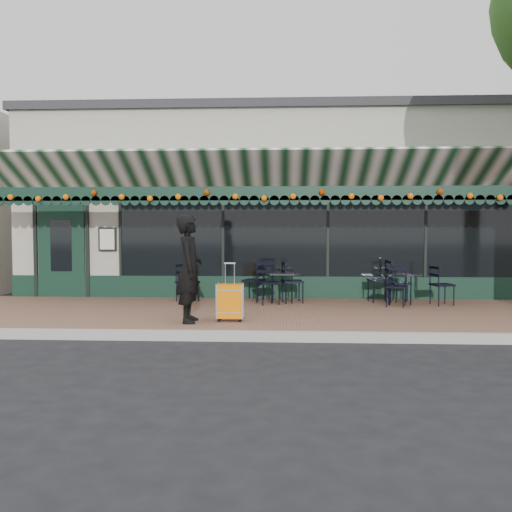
{
  "coord_description": "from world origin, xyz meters",
  "views": [
    {
      "loc": [
        0.39,
        -8.44,
        1.77
      ],
      "look_at": [
        -0.12,
        1.6,
        1.24
      ],
      "focal_mm": 38.0,
      "sensor_mm": 36.0,
      "label": 1
    }
  ],
  "objects_px": {
    "suitcase": "(230,302)",
    "chair_a_left": "(379,281)",
    "chair_b_left": "(254,281)",
    "cafe_table_b": "(282,276)",
    "chair_a_extra": "(442,285)",
    "woman": "(189,269)",
    "chair_solo": "(187,282)",
    "chair_b_right": "(293,282)",
    "chair_a_right": "(402,284)",
    "cafe_table_a": "(398,277)",
    "chair_b_front": "(268,283)",
    "chair_a_front": "(396,287)"
  },
  "relations": [
    {
      "from": "chair_b_left",
      "to": "chair_solo",
      "type": "height_order",
      "value": "chair_b_left"
    },
    {
      "from": "chair_a_right",
      "to": "chair_b_front",
      "type": "bearing_deg",
      "value": 99.56
    },
    {
      "from": "woman",
      "to": "chair_solo",
      "type": "distance_m",
      "value": 2.7
    },
    {
      "from": "chair_a_extra",
      "to": "chair_b_left",
      "type": "xyz_separation_m",
      "value": [
        -3.98,
        0.6,
        0.01
      ]
    },
    {
      "from": "chair_a_front",
      "to": "chair_a_extra",
      "type": "xyz_separation_m",
      "value": [
        1.01,
        0.28,
        0.01
      ]
    },
    {
      "from": "suitcase",
      "to": "chair_a_left",
      "type": "relative_size",
      "value": 1.09
    },
    {
      "from": "chair_a_left",
      "to": "chair_a_extra",
      "type": "relative_size",
      "value": 1.11
    },
    {
      "from": "cafe_table_b",
      "to": "chair_b_left",
      "type": "bearing_deg",
      "value": 150.55
    },
    {
      "from": "cafe_table_a",
      "to": "chair_b_front",
      "type": "xyz_separation_m",
      "value": [
        -2.77,
        -0.21,
        -0.13
      ]
    },
    {
      "from": "chair_a_left",
      "to": "chair_a_extra",
      "type": "bearing_deg",
      "value": 63.76
    },
    {
      "from": "chair_b_front",
      "to": "chair_a_front",
      "type": "bearing_deg",
      "value": -27.83
    },
    {
      "from": "cafe_table_b",
      "to": "chair_b_front",
      "type": "relative_size",
      "value": 0.72
    },
    {
      "from": "chair_b_left",
      "to": "cafe_table_a",
      "type": "bearing_deg",
      "value": 102.16
    },
    {
      "from": "chair_b_left",
      "to": "chair_b_front",
      "type": "xyz_separation_m",
      "value": [
        0.34,
        -0.64,
        0.02
      ]
    },
    {
      "from": "suitcase",
      "to": "chair_a_right",
      "type": "bearing_deg",
      "value": 37.41
    },
    {
      "from": "chair_a_extra",
      "to": "chair_b_left",
      "type": "bearing_deg",
      "value": 67.03
    },
    {
      "from": "chair_solo",
      "to": "cafe_table_b",
      "type": "bearing_deg",
      "value": -54.8
    },
    {
      "from": "chair_solo",
      "to": "chair_b_left",
      "type": "bearing_deg",
      "value": -41.45
    },
    {
      "from": "chair_a_extra",
      "to": "chair_solo",
      "type": "distance_m",
      "value": 5.43
    },
    {
      "from": "chair_b_left",
      "to": "chair_a_left",
      "type": "bearing_deg",
      "value": 106.16
    },
    {
      "from": "woman",
      "to": "chair_b_front",
      "type": "relative_size",
      "value": 2.06
    },
    {
      "from": "chair_a_front",
      "to": "chair_b_front",
      "type": "bearing_deg",
      "value": -166.72
    },
    {
      "from": "suitcase",
      "to": "chair_a_left",
      "type": "xyz_separation_m",
      "value": [
        3.01,
        2.58,
        0.13
      ]
    },
    {
      "from": "chair_solo",
      "to": "chair_b_front",
      "type": "bearing_deg",
      "value": -64.1
    },
    {
      "from": "chair_a_right",
      "to": "woman",
      "type": "bearing_deg",
      "value": 122.79
    },
    {
      "from": "chair_b_right",
      "to": "chair_solo",
      "type": "distance_m",
      "value": 2.31
    },
    {
      "from": "suitcase",
      "to": "chair_b_front",
      "type": "xyz_separation_m",
      "value": [
        0.6,
        2.13,
        0.11
      ]
    },
    {
      "from": "cafe_table_b",
      "to": "chair_solo",
      "type": "xyz_separation_m",
      "value": [
        -2.07,
        0.07,
        -0.16
      ]
    },
    {
      "from": "chair_a_left",
      "to": "chair_b_left",
      "type": "height_order",
      "value": "chair_a_left"
    },
    {
      "from": "chair_a_front",
      "to": "chair_a_extra",
      "type": "bearing_deg",
      "value": 33.96
    },
    {
      "from": "chair_a_front",
      "to": "chair_solo",
      "type": "bearing_deg",
      "value": -169.15
    },
    {
      "from": "cafe_table_b",
      "to": "suitcase",
      "type": "bearing_deg",
      "value": -110.33
    },
    {
      "from": "chair_a_right",
      "to": "cafe_table_b",
      "type": "bearing_deg",
      "value": 94.66
    },
    {
      "from": "chair_b_right",
      "to": "cafe_table_a",
      "type": "bearing_deg",
      "value": -102.82
    },
    {
      "from": "chair_a_extra",
      "to": "chair_b_front",
      "type": "relative_size",
      "value": 0.93
    },
    {
      "from": "woman",
      "to": "chair_a_extra",
      "type": "distance_m",
      "value": 5.45
    },
    {
      "from": "chair_a_right",
      "to": "chair_b_left",
      "type": "relative_size",
      "value": 0.9
    },
    {
      "from": "chair_a_right",
      "to": "chair_a_left",
      "type": "bearing_deg",
      "value": 98.78
    },
    {
      "from": "woman",
      "to": "chair_a_extra",
      "type": "height_order",
      "value": "woman"
    },
    {
      "from": "chair_a_extra",
      "to": "woman",
      "type": "bearing_deg",
      "value": 100.65
    },
    {
      "from": "chair_a_left",
      "to": "chair_b_left",
      "type": "xyz_separation_m",
      "value": [
        -2.76,
        0.19,
        -0.03
      ]
    },
    {
      "from": "cafe_table_b",
      "to": "chair_b_left",
      "type": "xyz_separation_m",
      "value": [
        -0.64,
        0.36,
        -0.15
      ]
    },
    {
      "from": "cafe_table_b",
      "to": "chair_b_left",
      "type": "distance_m",
      "value": 0.74
    },
    {
      "from": "chair_a_left",
      "to": "chair_b_front",
      "type": "bearing_deg",
      "value": -87.28
    },
    {
      "from": "chair_a_right",
      "to": "chair_b_right",
      "type": "xyz_separation_m",
      "value": [
        -2.39,
        -0.26,
        0.06
      ]
    },
    {
      "from": "chair_a_front",
      "to": "chair_solo",
      "type": "height_order",
      "value": "chair_solo"
    },
    {
      "from": "woman",
      "to": "chair_solo",
      "type": "height_order",
      "value": "woman"
    },
    {
      "from": "cafe_table_b",
      "to": "chair_b_right",
      "type": "xyz_separation_m",
      "value": [
        0.23,
        -0.01,
        -0.13
      ]
    },
    {
      "from": "chair_b_right",
      "to": "chair_a_extra",
      "type": "bearing_deg",
      "value": -105.32
    },
    {
      "from": "cafe_table_b",
      "to": "chair_a_extra",
      "type": "relative_size",
      "value": 0.77
    }
  ]
}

